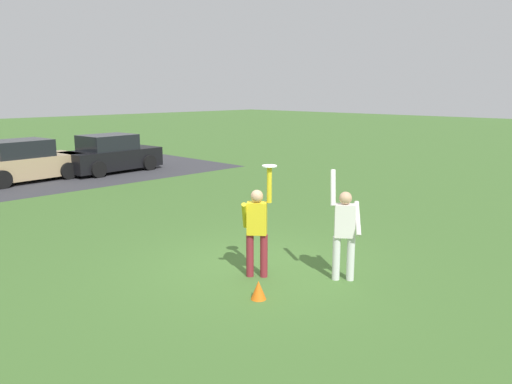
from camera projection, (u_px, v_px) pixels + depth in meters
The scene contains 7 objects.
ground_plane at pixel (255, 268), 9.91m from camera, with size 120.00×120.00×0.00m, color #426B2D.
person_catcher at pixel (257, 226), 9.26m from camera, with size 0.54×0.58×2.08m.
person_defender at pixel (344, 228), 9.10m from camera, with size 0.64×0.66×2.05m.
frisbee_disc at pixel (269, 166), 9.02m from camera, with size 0.27×0.27×0.02m, color white.
parked_car_tan at pixel (23, 162), 19.25m from camera, with size 4.24×2.30×1.59m.
parked_car_black at pixel (111, 155), 21.51m from camera, with size 4.24×2.30×1.59m.
field_cone_orange at pixel (258, 290), 8.40m from camera, with size 0.26×0.26×0.32m, color orange.
Camera 1 is at (-6.71, -6.62, 3.41)m, focal length 35.46 mm.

